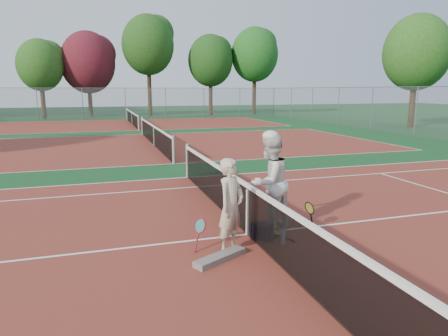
% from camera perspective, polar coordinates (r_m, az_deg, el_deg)
% --- Properties ---
extents(ground, '(130.00, 130.00, 0.00)m').
position_cam_1_polar(ground, '(7.98, 3.35, -9.46)').
color(ground, '#103C1B').
rests_on(ground, ground).
extents(court_main, '(23.77, 10.97, 0.01)m').
position_cam_1_polar(court_main, '(7.98, 3.35, -9.43)').
color(court_main, maroon).
rests_on(court_main, ground).
extents(court_far_a, '(23.77, 10.97, 0.01)m').
position_cam_1_polar(court_far_a, '(20.84, -9.94, 3.21)').
color(court_far_a, maroon).
rests_on(court_far_a, ground).
extents(court_far_b, '(23.77, 10.97, 0.01)m').
position_cam_1_polar(court_far_b, '(34.20, -12.99, 6.11)').
color(court_far_b, maroon).
rests_on(court_far_b, ground).
extents(net_main, '(0.10, 10.98, 1.02)m').
position_cam_1_polar(net_main, '(7.82, 3.39, -5.95)').
color(net_main, black).
rests_on(net_main, ground).
extents(net_far_a, '(0.10, 10.98, 1.02)m').
position_cam_1_polar(net_far_a, '(20.78, -9.98, 4.59)').
color(net_far_a, black).
rests_on(net_far_a, ground).
extents(net_far_b, '(0.10, 10.98, 1.02)m').
position_cam_1_polar(net_far_b, '(34.16, -13.03, 6.96)').
color(net_far_b, black).
rests_on(net_far_b, ground).
extents(fence_back, '(32.00, 0.06, 3.00)m').
position_cam_1_polar(fence_back, '(41.09, -13.89, 8.95)').
color(fence_back, slate).
rests_on(fence_back, ground).
extents(player_a, '(0.72, 0.69, 1.67)m').
position_cam_1_polar(player_a, '(6.91, 0.99, -5.44)').
color(player_a, beige).
rests_on(player_a, ground).
extents(player_b, '(1.18, 1.09, 1.96)m').
position_cam_1_polar(player_b, '(8.04, 6.52, -2.06)').
color(player_b, silver).
rests_on(player_b, ground).
extents(racket_red, '(0.36, 0.37, 0.57)m').
position_cam_1_polar(racket_red, '(7.18, -3.46, -9.42)').
color(racket_red, maroon).
rests_on(racket_red, ground).
extents(racket_black_held, '(0.28, 0.32, 0.58)m').
position_cam_1_polar(racket_black_held, '(8.33, 12.07, -6.70)').
color(racket_black_held, black).
rests_on(racket_black_held, ground).
extents(racket_spare, '(0.51, 0.66, 0.12)m').
position_cam_1_polar(racket_spare, '(7.91, 7.38, -9.27)').
color(racket_spare, black).
rests_on(racket_spare, ground).
extents(sports_bag_navy, '(0.38, 0.28, 0.28)m').
position_cam_1_polar(sports_bag_navy, '(7.82, 5.29, -8.85)').
color(sports_bag_navy, black).
rests_on(sports_bag_navy, ground).
extents(sports_bag_purple, '(0.44, 0.42, 0.29)m').
position_cam_1_polar(sports_bag_purple, '(7.71, 5.55, -9.08)').
color(sports_bag_purple, black).
rests_on(sports_bag_purple, ground).
extents(net_cover_canvas, '(1.01, 0.68, 0.11)m').
position_cam_1_polar(net_cover_canvas, '(6.81, -0.55, -12.67)').
color(net_cover_canvas, '#635E5A').
rests_on(net_cover_canvas, ground).
extents(water_bottle, '(0.09, 0.09, 0.30)m').
position_cam_1_polar(water_bottle, '(7.51, 8.46, -9.68)').
color(water_bottle, '#C9E0FF').
rests_on(water_bottle, ground).
extents(tree_back_1, '(4.40, 4.40, 7.73)m').
position_cam_1_polar(tree_back_1, '(44.21, -24.79, 13.18)').
color(tree_back_1, '#382314').
rests_on(tree_back_1, ground).
extents(tree_back_maroon, '(5.55, 5.55, 8.81)m').
position_cam_1_polar(tree_back_maroon, '(45.19, -18.88, 14.06)').
color(tree_back_maroon, '#382314').
rests_on(tree_back_maroon, ground).
extents(tree_back_3, '(5.49, 5.49, 10.65)m').
position_cam_1_polar(tree_back_3, '(44.96, -10.81, 16.86)').
color(tree_back_3, '#382314').
rests_on(tree_back_3, ground).
extents(tree_back_4, '(4.98, 4.98, 8.88)m').
position_cam_1_polar(tree_back_4, '(46.06, -1.95, 15.06)').
color(tree_back_4, '#382314').
rests_on(tree_back_4, ground).
extents(tree_back_5, '(5.36, 5.36, 9.86)m').
position_cam_1_polar(tree_back_5, '(47.58, 4.41, 15.82)').
color(tree_back_5, '#382314').
rests_on(tree_back_5, ground).
extents(tree_right_1, '(4.84, 4.84, 8.30)m').
position_cam_1_polar(tree_right_1, '(33.82, 25.82, 14.59)').
color(tree_right_1, '#382314').
rests_on(tree_right_1, ground).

